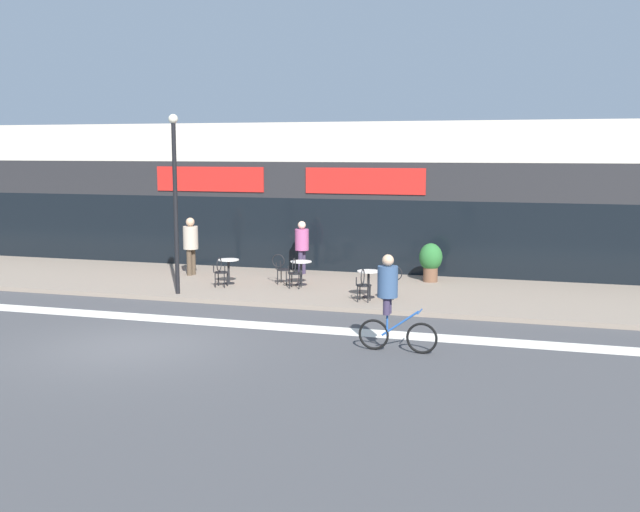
% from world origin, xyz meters
% --- Properties ---
extents(ground_plane, '(120.00, 120.00, 0.00)m').
position_xyz_m(ground_plane, '(0.00, 0.00, 0.00)').
color(ground_plane, '#424244').
extents(sidewalk_slab, '(40.00, 5.50, 0.12)m').
position_xyz_m(sidewalk_slab, '(0.00, 7.25, 0.06)').
color(sidewalk_slab, gray).
rests_on(sidewalk_slab, ground).
extents(storefront_facade, '(40.00, 4.06, 5.01)m').
position_xyz_m(storefront_facade, '(0.00, 11.96, 2.50)').
color(storefront_facade, beige).
rests_on(storefront_facade, ground).
extents(bike_lane_stripe, '(36.00, 0.70, 0.01)m').
position_xyz_m(bike_lane_stripe, '(0.00, 2.53, 0.00)').
color(bike_lane_stripe, silver).
rests_on(bike_lane_stripe, ground).
extents(bistro_table_0, '(0.63, 0.63, 0.74)m').
position_xyz_m(bistro_table_0, '(-0.73, 6.86, 0.64)').
color(bistro_table_0, black).
rests_on(bistro_table_0, sidewalk_slab).
extents(bistro_table_1, '(0.64, 0.64, 0.71)m').
position_xyz_m(bistro_table_1, '(1.42, 7.28, 0.63)').
color(bistro_table_1, black).
rests_on(bistro_table_1, sidewalk_slab).
extents(bistro_table_2, '(0.62, 0.62, 0.74)m').
position_xyz_m(bistro_table_2, '(3.77, 5.96, 0.64)').
color(bistro_table_2, black).
rests_on(bistro_table_2, sidewalk_slab).
extents(cafe_chair_0_near, '(0.43, 0.59, 0.90)m').
position_xyz_m(cafe_chair_0_near, '(-0.72, 6.23, 0.64)').
color(cafe_chair_0_near, black).
rests_on(cafe_chair_0_near, sidewalk_slab).
extents(cafe_chair_1_near, '(0.43, 0.59, 0.90)m').
position_xyz_m(cafe_chair_1_near, '(1.43, 6.65, 0.64)').
color(cafe_chair_1_near, black).
rests_on(cafe_chair_1_near, sidewalk_slab).
extents(cafe_chair_1_side, '(0.58, 0.42, 0.90)m').
position_xyz_m(cafe_chair_1_side, '(0.80, 7.28, 0.64)').
color(cafe_chair_1_side, black).
rests_on(cafe_chair_1_side, sidewalk_slab).
extents(cafe_chair_2_near, '(0.40, 0.58, 0.90)m').
position_xyz_m(cafe_chair_2_near, '(3.77, 5.33, 0.64)').
color(cafe_chair_2_near, black).
rests_on(cafe_chair_2_near, sidewalk_slab).
extents(cafe_chair_2_side, '(0.60, 0.45, 0.90)m').
position_xyz_m(cafe_chair_2_side, '(4.40, 5.97, 0.64)').
color(cafe_chair_2_side, black).
rests_on(cafe_chair_2_side, sidewalk_slab).
extents(planter_pot, '(0.70, 0.70, 1.18)m').
position_xyz_m(planter_pot, '(5.04, 8.93, 0.79)').
color(planter_pot, brown).
rests_on(planter_pot, sidewalk_slab).
extents(lamp_post, '(0.26, 0.26, 4.96)m').
position_xyz_m(lamp_post, '(-1.49, 5.02, 3.00)').
color(lamp_post, black).
rests_on(lamp_post, sidewalk_slab).
extents(cyclist_0, '(1.66, 0.48, 2.02)m').
position_xyz_m(cyclist_0, '(5.29, 1.16, 1.17)').
color(cyclist_0, black).
rests_on(cyclist_0, ground).
extents(pedestrian_near_end, '(0.58, 0.58, 1.85)m').
position_xyz_m(pedestrian_near_end, '(-2.52, 7.99, 1.22)').
color(pedestrian_near_end, '#4C3D2D').
rests_on(pedestrian_near_end, sidewalk_slab).
extents(pedestrian_far_end, '(0.54, 0.54, 1.72)m').
position_xyz_m(pedestrian_far_end, '(0.85, 9.15, 1.14)').
color(pedestrian_far_end, '#382D47').
rests_on(pedestrian_far_end, sidewalk_slab).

